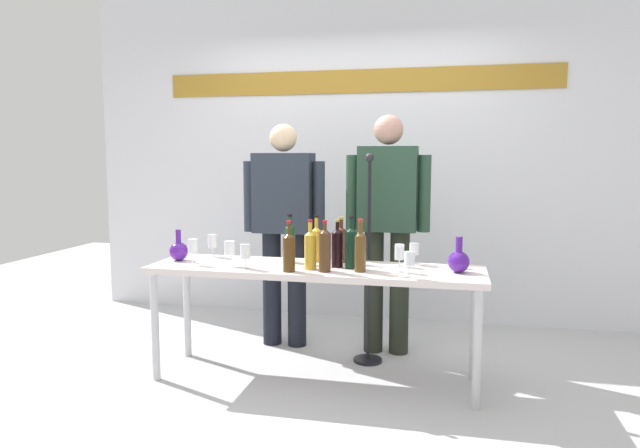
% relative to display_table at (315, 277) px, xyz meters
% --- Properties ---
extents(ground_plane, '(10.00, 10.00, 0.00)m').
position_rel_display_table_xyz_m(ground_plane, '(0.00, 0.00, -0.67)').
color(ground_plane, '#B8B8BB').
extents(back_wall, '(4.89, 0.11, 3.00)m').
position_rel_display_table_xyz_m(back_wall, '(0.00, 1.59, 0.83)').
color(back_wall, silver).
rests_on(back_wall, ground).
extents(display_table, '(2.11, 0.56, 0.74)m').
position_rel_display_table_xyz_m(display_table, '(0.00, 0.00, 0.00)').
color(display_table, silver).
rests_on(display_table, ground).
extents(decanter_blue_left, '(0.12, 0.12, 0.21)m').
position_rel_display_table_xyz_m(decanter_blue_left, '(-0.94, 0.01, 0.14)').
color(decanter_blue_left, '#501B93').
rests_on(decanter_blue_left, display_table).
extents(decanter_blue_right, '(0.13, 0.13, 0.22)m').
position_rel_display_table_xyz_m(decanter_blue_right, '(0.89, 0.01, 0.14)').
color(decanter_blue_right, '#4B1B90').
rests_on(decanter_blue_right, display_table).
extents(presenter_left, '(0.63, 0.22, 1.67)m').
position_rel_display_table_xyz_m(presenter_left, '(-0.39, 0.63, 0.29)').
color(presenter_left, black).
rests_on(presenter_left, ground).
extents(presenter_right, '(0.61, 0.22, 1.73)m').
position_rel_display_table_xyz_m(presenter_right, '(0.39, 0.63, 0.32)').
color(presenter_right, black).
rests_on(presenter_right, ground).
extents(wine_bottle_0, '(0.07, 0.07, 0.31)m').
position_rel_display_table_xyz_m(wine_bottle_0, '(-0.01, -0.08, 0.20)').
color(wine_bottle_0, gold).
rests_on(wine_bottle_0, display_table).
extents(wine_bottle_1, '(0.07, 0.07, 0.31)m').
position_rel_display_table_xyz_m(wine_bottle_1, '(-0.03, 0.18, 0.19)').
color(wine_bottle_1, gold).
rests_on(wine_bottle_1, display_table).
extents(wine_bottle_2, '(0.07, 0.07, 0.32)m').
position_rel_display_table_xyz_m(wine_bottle_2, '(0.31, -0.09, 0.20)').
color(wine_bottle_2, '#543716').
rests_on(wine_bottle_2, display_table).
extents(wine_bottle_3, '(0.07, 0.07, 0.33)m').
position_rel_display_table_xyz_m(wine_bottle_3, '(0.23, 0.00, 0.20)').
color(wine_bottle_3, black).
rests_on(wine_bottle_3, display_table).
extents(wine_bottle_4, '(0.07, 0.07, 0.31)m').
position_rel_display_table_xyz_m(wine_bottle_4, '(0.10, -0.14, 0.21)').
color(wine_bottle_4, '#472B17').
rests_on(wine_bottle_4, display_table).
extents(wine_bottle_5, '(0.07, 0.07, 0.30)m').
position_rel_display_table_xyz_m(wine_bottle_5, '(0.13, 0.19, 0.20)').
color(wine_bottle_5, '#492718').
rests_on(wine_bottle_5, display_table).
extents(wine_bottle_6, '(0.07, 0.07, 0.30)m').
position_rel_display_table_xyz_m(wine_bottle_6, '(0.14, 0.02, 0.20)').
color(wine_bottle_6, black).
rests_on(wine_bottle_6, display_table).
extents(wine_bottle_7, '(0.07, 0.07, 0.31)m').
position_rel_display_table_xyz_m(wine_bottle_7, '(-0.12, -0.18, 0.19)').
color(wine_bottle_7, '#482C0F').
rests_on(wine_bottle_7, display_table).
extents(wine_bottle_8, '(0.07, 0.07, 0.32)m').
position_rel_display_table_xyz_m(wine_bottle_8, '(-0.19, 0.11, 0.21)').
color(wine_bottle_8, '#143C25').
rests_on(wine_bottle_8, display_table).
extents(wine_glass_left_0, '(0.06, 0.06, 0.15)m').
position_rel_display_table_xyz_m(wine_glass_left_0, '(-0.40, -0.17, 0.17)').
color(wine_glass_left_0, white).
rests_on(wine_glass_left_0, display_table).
extents(wine_glass_left_1, '(0.07, 0.07, 0.16)m').
position_rel_display_table_xyz_m(wine_glass_left_1, '(-0.78, 0.20, 0.18)').
color(wine_glass_left_1, white).
rests_on(wine_glass_left_1, display_table).
extents(wine_glass_left_2, '(0.07, 0.07, 0.16)m').
position_rel_display_table_xyz_m(wine_glass_left_2, '(-0.53, -0.10, 0.18)').
color(wine_glass_left_2, white).
rests_on(wine_glass_left_2, display_table).
extents(wine_glass_left_3, '(0.06, 0.06, 0.17)m').
position_rel_display_table_xyz_m(wine_glass_left_3, '(-0.78, -0.11, 0.19)').
color(wine_glass_left_3, white).
rests_on(wine_glass_left_3, display_table).
extents(wine_glass_right_0, '(0.06, 0.06, 0.14)m').
position_rel_display_table_xyz_m(wine_glass_right_0, '(0.52, 0.13, 0.17)').
color(wine_glass_right_0, white).
rests_on(wine_glass_right_0, display_table).
extents(wine_glass_right_1, '(0.06, 0.06, 0.16)m').
position_rel_display_table_xyz_m(wine_glass_right_1, '(0.54, -0.05, 0.18)').
color(wine_glass_right_1, white).
rests_on(wine_glass_right_1, display_table).
extents(wine_glass_right_2, '(0.06, 0.06, 0.16)m').
position_rel_display_table_xyz_m(wine_glass_right_2, '(0.61, -0.23, 0.18)').
color(wine_glass_right_2, white).
rests_on(wine_glass_right_2, display_table).
extents(wine_glass_right_3, '(0.06, 0.06, 0.14)m').
position_rel_display_table_xyz_m(wine_glass_right_3, '(0.61, 0.21, 0.17)').
color(wine_glass_right_3, white).
rests_on(wine_glass_right_3, display_table).
extents(microphone_stand, '(0.20, 0.20, 1.46)m').
position_rel_display_table_xyz_m(microphone_stand, '(0.29, 0.40, -0.19)').
color(microphone_stand, black).
rests_on(microphone_stand, ground).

